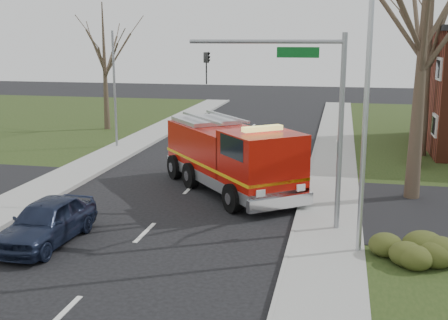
# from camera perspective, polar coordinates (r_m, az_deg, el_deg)

# --- Properties ---
(ground) EXTENTS (120.00, 120.00, 0.00)m
(ground) POSITION_cam_1_polar(r_m,az_deg,el_deg) (19.82, -8.04, -7.34)
(ground) COLOR black
(ground) RESTS_ON ground
(sidewalk_right) EXTENTS (2.40, 80.00, 0.15)m
(sidewalk_right) POSITION_cam_1_polar(r_m,az_deg,el_deg) (18.71, 10.33, -8.40)
(sidewalk_right) COLOR gray
(sidewalk_right) RESTS_ON ground
(health_center_sign) EXTENTS (0.12, 2.00, 1.40)m
(health_center_sign) POSITION_cam_1_polar(r_m,az_deg,el_deg) (30.82, 19.11, 0.93)
(health_center_sign) COLOR #4C1114
(health_center_sign) RESTS_ON ground
(hedge_corner) EXTENTS (2.80, 2.00, 0.90)m
(hedge_corner) POSITION_cam_1_polar(r_m,az_deg,el_deg) (17.77, 19.44, -8.33)
(hedge_corner) COLOR #323814
(hedge_corner) RESTS_ON lawn_right
(bare_tree_near) EXTENTS (6.00, 6.00, 12.00)m
(bare_tree_near) POSITION_cam_1_polar(r_m,az_deg,el_deg) (23.71, 19.72, 13.55)
(bare_tree_near) COLOR #3B3023
(bare_tree_near) RESTS_ON ground
(bare_tree_far) EXTENTS (5.25, 5.25, 10.50)m
(bare_tree_far) POSITION_cam_1_polar(r_m,az_deg,el_deg) (32.82, 20.17, 11.39)
(bare_tree_far) COLOR #3B3023
(bare_tree_far) RESTS_ON ground
(bare_tree_left) EXTENTS (4.50, 4.50, 9.00)m
(bare_tree_left) POSITION_cam_1_polar(r_m,az_deg,el_deg) (40.98, -12.09, 10.64)
(bare_tree_left) COLOR #3B3023
(bare_tree_left) RESTS_ON ground
(traffic_signal_mast) EXTENTS (5.29, 0.18, 6.80)m
(traffic_signal_mast) POSITION_cam_1_polar(r_m,az_deg,el_deg) (19.15, 8.03, 6.45)
(traffic_signal_mast) COLOR gray
(traffic_signal_mast) RESTS_ON ground
(streetlight_pole) EXTENTS (1.48, 0.16, 8.40)m
(streetlight_pole) POSITION_cam_1_polar(r_m,az_deg,el_deg) (17.15, 14.01, 4.99)
(streetlight_pole) COLOR #B7BABF
(streetlight_pole) RESTS_ON ground
(utility_pole_far) EXTENTS (0.14, 0.14, 7.00)m
(utility_pole_far) POSITION_cam_1_polar(r_m,az_deg,el_deg) (34.34, -11.05, 6.93)
(utility_pole_far) COLOR gray
(utility_pole_far) RESTS_ON ground
(fire_engine) EXTENTS (7.21, 8.06, 3.27)m
(fire_engine) POSITION_cam_1_polar(r_m,az_deg,el_deg) (24.32, 0.80, 0.14)
(fire_engine) COLOR #A81007
(fire_engine) RESTS_ON ground
(parked_car_maroon) EXTENTS (1.96, 4.46, 1.49)m
(parked_car_maroon) POSITION_cam_1_polar(r_m,az_deg,el_deg) (19.35, -17.58, -5.97)
(parked_car_maroon) COLOR #192037
(parked_car_maroon) RESTS_ON ground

